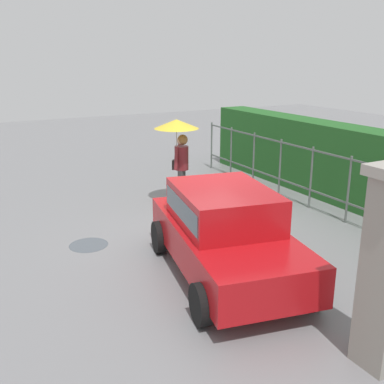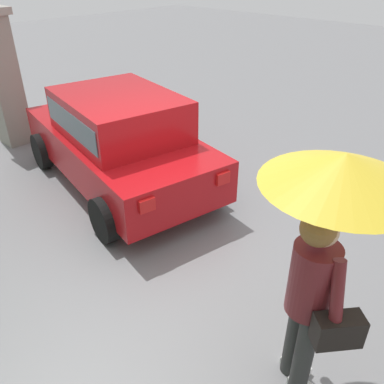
# 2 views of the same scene
# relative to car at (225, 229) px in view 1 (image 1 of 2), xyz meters

# --- Properties ---
(ground_plane) EXTENTS (40.00, 40.00, 0.00)m
(ground_plane) POSITION_rel_car_xyz_m (-1.44, 0.42, -0.80)
(ground_plane) COLOR slate
(car) EXTENTS (3.95, 2.42, 1.48)m
(car) POSITION_rel_car_xyz_m (0.00, 0.00, 0.00)
(car) COLOR #B71116
(car) RESTS_ON ground
(pedestrian) EXTENTS (1.07, 1.07, 2.10)m
(pedestrian) POSITION_rel_car_xyz_m (-3.81, 1.06, 0.80)
(pedestrian) COLOR #333333
(pedestrian) RESTS_ON ground
(fence_section) EXTENTS (10.54, 0.05, 1.50)m
(fence_section) POSITION_rel_car_xyz_m (-1.41, 3.69, 0.02)
(fence_section) COLOR #59605B
(fence_section) RESTS_ON ground
(hedge_row) EXTENTS (11.49, 0.90, 1.90)m
(hedge_row) POSITION_rel_car_xyz_m (-1.41, 4.78, 0.15)
(hedge_row) COLOR #235B23
(hedge_row) RESTS_ON ground
(puddle_near) EXTENTS (0.75, 0.75, 0.00)m
(puddle_near) POSITION_rel_car_xyz_m (-2.28, -1.68, -0.80)
(puddle_near) COLOR #4C545B
(puddle_near) RESTS_ON ground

